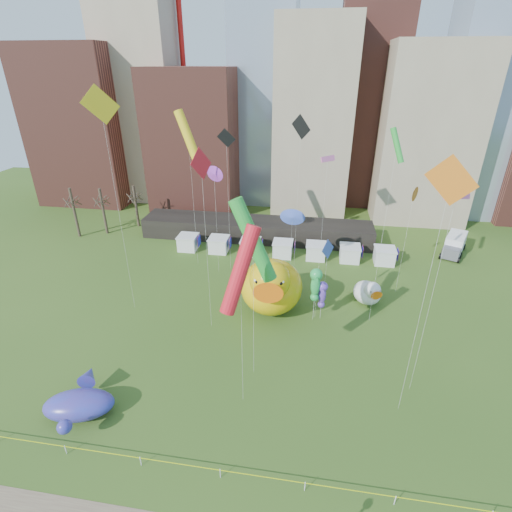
% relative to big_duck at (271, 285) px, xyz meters
% --- Properties ---
extents(ground, '(160.00, 160.00, 0.00)m').
position_rel_big_duck_xyz_m(ground, '(-1.00, -21.27, -3.53)').
color(ground, '#305219').
rests_on(ground, ground).
extents(skyline, '(101.00, 23.00, 68.00)m').
position_rel_big_duck_xyz_m(skyline, '(1.25, 39.79, 17.91)').
color(skyline, brown).
rests_on(skyline, ground).
extents(pavilion, '(38.00, 6.00, 3.20)m').
position_rel_big_duck_xyz_m(pavilion, '(-5.00, 20.73, -1.93)').
color(pavilion, black).
rests_on(pavilion, ground).
extents(vendor_tents, '(33.24, 2.80, 2.40)m').
position_rel_big_duck_xyz_m(vendor_tents, '(0.02, 14.73, -2.42)').
color(vendor_tents, white).
rests_on(vendor_tents, ground).
extents(bare_trees, '(8.44, 6.44, 8.50)m').
position_rel_big_duck_xyz_m(bare_trees, '(-31.16, 19.27, 0.48)').
color(bare_trees, '#382B21').
rests_on(bare_trees, ground).
extents(caution_tape, '(50.00, 0.06, 0.90)m').
position_rel_big_duck_xyz_m(caution_tape, '(-1.00, -21.27, -2.85)').
color(caution_tape, white).
rests_on(caution_tape, ground).
extents(big_duck, '(7.63, 10.10, 7.69)m').
position_rel_big_duck_xyz_m(big_duck, '(0.00, 0.00, 0.00)').
color(big_duck, '#E3B50B').
rests_on(big_duck, ground).
extents(small_duck, '(4.30, 4.87, 3.42)m').
position_rel_big_duck_xyz_m(small_duck, '(11.52, 3.41, -1.96)').
color(small_duck, white).
rests_on(small_duck, ground).
extents(seahorse_green, '(1.38, 1.74, 6.73)m').
position_rel_big_duck_xyz_m(seahorse_green, '(5.04, -1.18, 1.50)').
color(seahorse_green, silver).
rests_on(seahorse_green, ground).
extents(seahorse_purple, '(1.21, 1.49, 4.91)m').
position_rel_big_duck_xyz_m(seahorse_purple, '(5.87, -0.71, -0.04)').
color(seahorse_purple, silver).
rests_on(seahorse_purple, ground).
extents(whale_inflatable, '(6.38, 7.43, 2.56)m').
position_rel_big_duck_xyz_m(whale_inflatable, '(-13.97, -17.53, -2.36)').
color(whale_inflatable, '#4D3187').
rests_on(whale_inflatable, ground).
extents(box_truck, '(5.00, 7.15, 2.87)m').
position_rel_big_duck_xyz_m(box_truck, '(26.17, 19.94, -2.06)').
color(box_truck, white).
rests_on(box_truck, ground).
extents(kite_0, '(3.24, 3.81, 16.36)m').
position_rel_big_duck_xyz_m(kite_0, '(-0.73, -13.96, 9.51)').
color(kite_0, silver).
rests_on(kite_0, ground).
extents(kite_1, '(1.93, 0.80, 18.62)m').
position_rel_big_duck_xyz_m(kite_1, '(14.05, -10.35, 14.49)').
color(kite_1, silver).
rests_on(kite_1, ground).
extents(kite_2, '(2.30, 0.40, 19.44)m').
position_rel_big_duck_xyz_m(kite_2, '(-7.04, 9.64, 14.24)').
color(kite_2, silver).
rests_on(kite_2, ground).
extents(kite_3, '(4.28, 2.07, 17.38)m').
position_rel_big_duck_xyz_m(kite_3, '(-0.35, -10.47, 10.35)').
color(kite_3, silver).
rests_on(kite_3, ground).
extents(kite_4, '(4.11, 2.85, 21.45)m').
position_rel_big_duck_xyz_m(kite_4, '(-12.19, 10.46, 14.49)').
color(kite_4, silver).
rests_on(kite_4, ground).
extents(kite_5, '(1.38, 2.15, 9.36)m').
position_rel_big_duck_xyz_m(kite_5, '(6.11, 1.06, 4.48)').
color(kite_5, silver).
rests_on(kite_5, ground).
extents(kite_6, '(0.92, 1.55, 14.01)m').
position_rel_big_duck_xyz_m(kite_6, '(15.46, 6.57, 9.62)').
color(kite_6, silver).
rests_on(kite_6, ground).
extents(kite_7, '(1.79, 1.28, 15.00)m').
position_rel_big_duck_xyz_m(kite_7, '(-8.50, 8.46, 10.46)').
color(kite_7, silver).
rests_on(kite_7, ground).
extents(kite_8, '(1.14, 2.93, 19.86)m').
position_rel_big_duck_xyz_m(kite_8, '(-6.25, -4.04, 14.48)').
color(kite_8, silver).
rests_on(kite_8, ground).
extents(kite_9, '(1.43, 1.37, 18.67)m').
position_rel_big_duck_xyz_m(kite_9, '(5.24, -0.65, 14.48)').
color(kite_9, silver).
rests_on(kite_9, ground).
extents(kite_10, '(2.48, 1.85, 21.01)m').
position_rel_big_duck_xyz_m(kite_10, '(1.98, 11.81, 15.61)').
color(kite_10, silver).
rests_on(kite_10, ground).
extents(kite_11, '(1.76, 1.64, 21.38)m').
position_rel_big_duck_xyz_m(kite_11, '(11.42, -0.42, 16.21)').
color(kite_11, silver).
rests_on(kite_11, ground).
extents(kite_12, '(2.57, 2.69, 24.88)m').
position_rel_big_duck_xyz_m(kite_12, '(-16.39, -2.00, 19.18)').
color(kite_12, silver).
rests_on(kite_12, ground).
extents(kite_13, '(2.16, 0.48, 10.10)m').
position_rel_big_duck_xyz_m(kite_13, '(1.64, 7.78, 5.50)').
color(kite_13, silver).
rests_on(kite_13, ground).
extents(kite_14, '(3.22, 0.67, 21.64)m').
position_rel_big_duck_xyz_m(kite_14, '(12.63, -12.93, 16.16)').
color(kite_14, silver).
rests_on(kite_14, ground).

